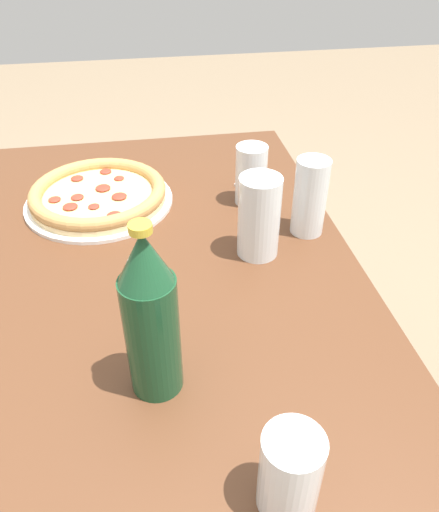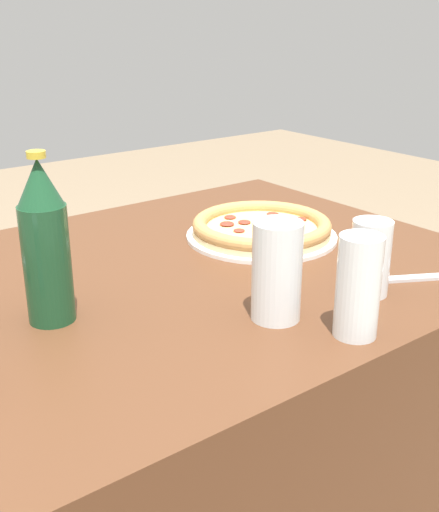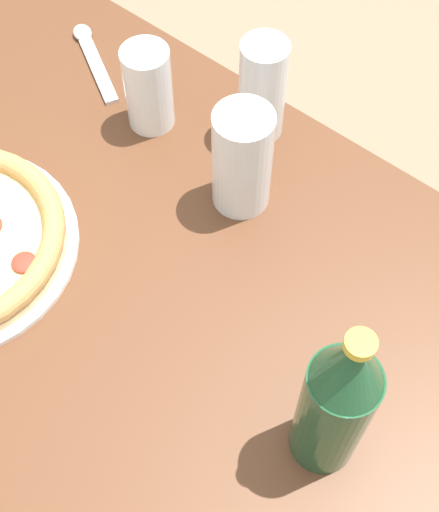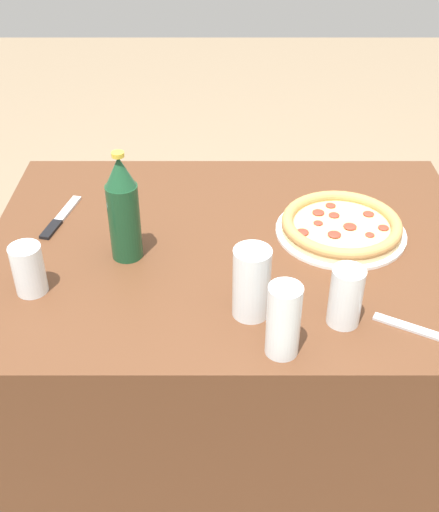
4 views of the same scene
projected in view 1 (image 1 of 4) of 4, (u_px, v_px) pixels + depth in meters
ground_plane at (153, 485)px, 1.30m from camera, size 8.00×8.00×0.00m
table at (141, 401)px, 1.09m from camera, size 1.17×0.86×0.70m
pizza_margherita at (98, 195)px, 1.07m from camera, size 0.31×0.31×0.04m
glass_cola at (310, 200)px, 0.95m from camera, size 0.06×0.06×0.15m
glass_lemonade at (290, 475)px, 0.53m from camera, size 0.07×0.07×0.11m
glass_orange_juice at (251, 178)px, 1.05m from camera, size 0.07×0.07×0.13m
glass_water at (259, 219)px, 0.89m from camera, size 0.08×0.08×0.16m
beer_bottle at (150, 317)px, 0.62m from camera, size 0.07×0.07×0.26m
spoon at (252, 165)px, 1.22m from camera, size 0.16×0.10×0.01m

